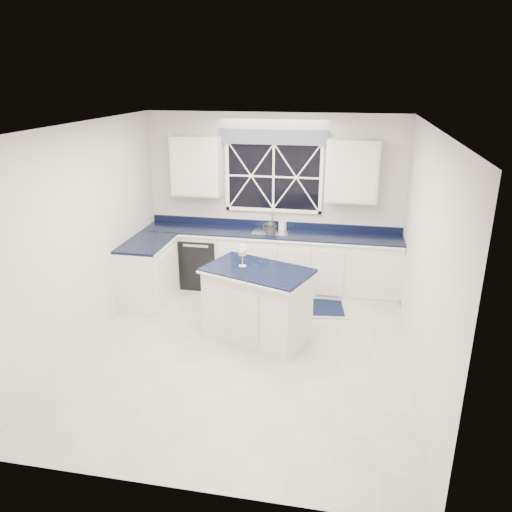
% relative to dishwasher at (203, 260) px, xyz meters
% --- Properties ---
extents(ground, '(4.50, 4.50, 0.00)m').
position_rel_dishwasher_xyz_m(ground, '(1.10, -1.95, -0.41)').
color(ground, '#B3B2AE').
rests_on(ground, ground).
extents(back_wall, '(4.00, 0.10, 2.70)m').
position_rel_dishwasher_xyz_m(back_wall, '(1.10, 0.30, 0.94)').
color(back_wall, silver).
rests_on(back_wall, ground).
extents(base_cabinets, '(3.99, 1.60, 0.90)m').
position_rel_dishwasher_xyz_m(base_cabinets, '(0.77, -0.17, 0.04)').
color(base_cabinets, silver).
rests_on(base_cabinets, ground).
extents(countertop, '(3.98, 0.64, 0.04)m').
position_rel_dishwasher_xyz_m(countertop, '(1.10, 0.00, 0.51)').
color(countertop, black).
rests_on(countertop, base_cabinets).
extents(dishwasher, '(0.60, 0.58, 0.82)m').
position_rel_dishwasher_xyz_m(dishwasher, '(0.00, 0.00, 0.00)').
color(dishwasher, black).
rests_on(dishwasher, ground).
extents(window, '(1.65, 0.09, 1.26)m').
position_rel_dishwasher_xyz_m(window, '(1.10, 0.25, 1.42)').
color(window, black).
rests_on(window, ground).
extents(upper_cabinets, '(3.10, 0.34, 0.90)m').
position_rel_dishwasher_xyz_m(upper_cabinets, '(1.10, 0.13, 1.49)').
color(upper_cabinets, silver).
rests_on(upper_cabinets, ground).
extents(faucet, '(0.05, 0.20, 0.30)m').
position_rel_dishwasher_xyz_m(faucet, '(1.10, 0.19, 0.69)').
color(faucet, '#BDBDBF').
rests_on(faucet, countertop).
extents(island, '(1.47, 1.17, 0.96)m').
position_rel_dishwasher_xyz_m(island, '(1.20, -1.60, 0.07)').
color(island, silver).
rests_on(island, ground).
extents(rug, '(1.22, 0.84, 0.02)m').
position_rel_dishwasher_xyz_m(rug, '(1.77, -0.60, -0.40)').
color(rug, '#A7A7A3').
rests_on(rug, ground).
extents(kettle, '(0.24, 0.18, 0.17)m').
position_rel_dishwasher_xyz_m(kettle, '(1.09, 0.04, 0.61)').
color(kettle, '#303033').
rests_on(kettle, countertop).
extents(wine_glass, '(0.12, 0.12, 0.28)m').
position_rel_dishwasher_xyz_m(wine_glass, '(1.00, -1.54, 0.74)').
color(wine_glass, silver).
rests_on(wine_glass, island).
extents(soap_bottle, '(0.11, 0.12, 0.20)m').
position_rel_dishwasher_xyz_m(soap_bottle, '(1.26, 0.19, 0.63)').
color(soap_bottle, silver).
rests_on(soap_bottle, countertop).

